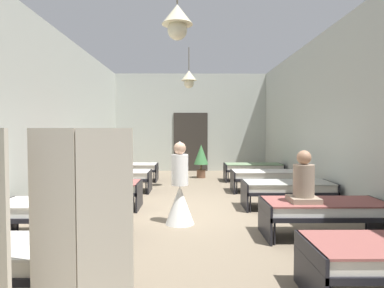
% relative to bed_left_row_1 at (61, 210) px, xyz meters
% --- Properties ---
extents(ground_plane, '(6.82, 13.69, 0.10)m').
position_rel_bed_left_row_1_xyz_m(ground_plane, '(2.06, 1.90, -0.49)').
color(ground_plane, '#7A6B56').
extents(room_shell, '(6.62, 13.29, 4.01)m').
position_rel_bed_left_row_1_xyz_m(room_shell, '(2.06, 3.27, 1.57)').
color(room_shell, '#B2B7AD').
rests_on(room_shell, ground).
extents(bed_left_row_1, '(1.90, 0.84, 0.57)m').
position_rel_bed_left_row_1_xyz_m(bed_left_row_1, '(0.00, 0.00, 0.00)').
color(bed_left_row_1, black).
rests_on(bed_left_row_1, ground).
extents(bed_right_row_1, '(1.90, 0.84, 0.57)m').
position_rel_bed_left_row_1_xyz_m(bed_right_row_1, '(4.12, 0.00, 0.00)').
color(bed_right_row_1, black).
rests_on(bed_right_row_1, ground).
extents(bed_left_row_2, '(1.90, 0.84, 0.57)m').
position_rel_bed_left_row_1_xyz_m(bed_left_row_2, '(0.00, 1.90, 0.00)').
color(bed_left_row_2, black).
rests_on(bed_left_row_2, ground).
extents(bed_right_row_2, '(1.90, 0.84, 0.57)m').
position_rel_bed_left_row_1_xyz_m(bed_right_row_2, '(4.12, 1.90, 0.00)').
color(bed_right_row_2, black).
rests_on(bed_right_row_2, ground).
extents(bed_left_row_3, '(1.90, 0.84, 0.57)m').
position_rel_bed_left_row_1_xyz_m(bed_left_row_3, '(0.00, 3.80, 0.00)').
color(bed_left_row_3, black).
rests_on(bed_left_row_3, ground).
extents(bed_right_row_3, '(1.90, 0.84, 0.57)m').
position_rel_bed_left_row_1_xyz_m(bed_right_row_3, '(4.12, 3.80, 0.00)').
color(bed_right_row_3, black).
rests_on(bed_right_row_3, ground).
extents(bed_left_row_4, '(1.90, 0.84, 0.57)m').
position_rel_bed_left_row_1_xyz_m(bed_left_row_4, '(0.00, 5.70, 0.00)').
color(bed_left_row_4, black).
rests_on(bed_left_row_4, ground).
extents(bed_right_row_4, '(1.90, 0.84, 0.57)m').
position_rel_bed_left_row_1_xyz_m(bed_right_row_4, '(4.12, 5.70, 0.00)').
color(bed_right_row_4, black).
rests_on(bed_right_row_4, ground).
extents(nurse_near_aisle, '(0.52, 0.52, 1.49)m').
position_rel_bed_left_row_1_xyz_m(nurse_near_aisle, '(1.84, 0.75, 0.09)').
color(nurse_near_aisle, white).
rests_on(nurse_near_aisle, ground).
extents(patient_seated_primary, '(0.44, 0.44, 0.80)m').
position_rel_bed_left_row_1_xyz_m(patient_seated_primary, '(3.77, -0.07, 0.43)').
color(patient_seated_primary, gray).
rests_on(patient_seated_primary, bed_right_row_1).
extents(potted_plant, '(0.51, 0.51, 1.18)m').
position_rel_bed_left_row_1_xyz_m(potted_plant, '(2.42, 6.42, 0.30)').
color(potted_plant, brown).
rests_on(potted_plant, ground).
extents(privacy_screen, '(1.23, 0.26, 1.70)m').
position_rel_bed_left_row_1_xyz_m(privacy_screen, '(0.95, -2.60, 0.41)').
color(privacy_screen, '#BCB29E').
rests_on(privacy_screen, ground).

